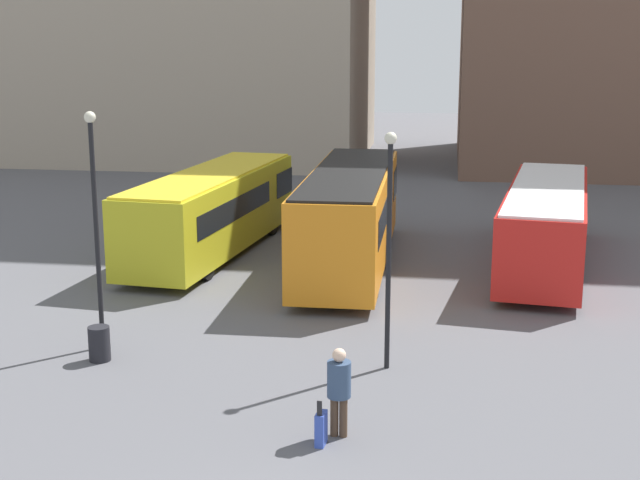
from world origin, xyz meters
The scene contains 8 objects.
bus_0 centered at (-5.80, 19.44, 1.61)m, with size 3.82×11.44×2.94m.
bus_1 centered at (-0.76, 18.35, 1.79)m, with size 2.77×11.80×3.29m.
bus_2 centered at (5.83, 19.25, 1.51)m, with size 4.05×11.49×2.76m.
traveler centered at (0.55, 5.05, 1.08)m, with size 0.51×0.51×1.81m.
suitcase centered at (0.26, 4.62, 0.34)m, with size 0.21×0.39×0.95m.
lamp_post_0 centered at (1.21, 8.86, 3.29)m, with size 0.28×0.28×5.57m.
lamp_post_1 centered at (-5.97, 9.23, 3.46)m, with size 0.28×0.28×5.92m.
trash_bin centered at (-5.68, 8.34, 0.42)m, with size 0.52×0.52×0.85m.
Camera 1 is at (2.54, -10.99, 7.68)m, focal length 50.00 mm.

